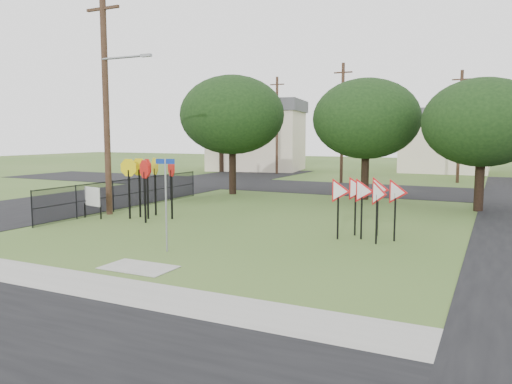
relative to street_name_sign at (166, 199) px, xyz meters
The scene contains 21 objects.
ground 1.79m from the street_name_sign, 43.06° to the left, with size 140.00×140.00×0.00m, color #3A5A21.
sidewalk 4.14m from the street_name_sign, 82.83° to the right, with size 30.00×1.60×0.02m, color gray.
planting_strip 5.25m from the street_name_sign, 84.55° to the right, with size 30.00×0.80×0.02m, color #3A5A21.
street_left 15.64m from the street_name_sign, 137.83° to the left, with size 8.00×50.00×0.02m, color black.
street_far 20.51m from the street_name_sign, 88.68° to the left, with size 60.00×8.00×0.02m, color black.
curb_pad 2.61m from the street_name_sign, 76.43° to the right, with size 2.00×1.20×0.02m, color gray.
street_name_sign is the anchor object (origin of this frame).
stop_sign_cluster 6.51m from the street_name_sign, 132.98° to the left, with size 2.45×2.23×2.65m.
yield_sign_cluster 6.95m from the street_name_sign, 41.57° to the left, with size 2.76×1.93×2.19m.
info_board 7.66m from the street_name_sign, 150.85° to the left, with size 1.08×0.29×1.38m.
utility_pole_main 9.09m from the street_name_sign, 143.86° to the left, with size 3.55×0.33×10.00m.
far_pole_a 24.66m from the street_name_sign, 93.58° to the left, with size 1.40×0.24×9.00m.
far_pole_b 29.29m from the street_name_sign, 77.18° to the left, with size 1.40×0.24×8.50m.
far_pole_c 32.03m from the street_name_sign, 107.38° to the left, with size 1.40×0.24×9.00m.
fence_run 9.82m from the street_name_sign, 136.81° to the left, with size 0.05×11.55×1.50m.
house_left 37.06m from the street_name_sign, 111.44° to the left, with size 10.58×8.88×7.20m.
house_mid 40.72m from the street_name_sign, 83.69° to the left, with size 8.40×8.40×6.20m.
tree_near_left 15.79m from the street_name_sign, 110.94° to the left, with size 6.40×6.40×7.27m.
tree_near_mid 15.90m from the street_name_sign, 80.90° to the left, with size 6.00×6.00×6.80m.
tree_near_right 16.09m from the street_name_sign, 57.78° to the left, with size 5.60×5.60×6.33m.
tree_far_left 34.35m from the street_name_sign, 117.02° to the left, with size 6.80×6.80×7.73m.
Camera 1 is at (8.77, -13.03, 3.64)m, focal length 35.00 mm.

